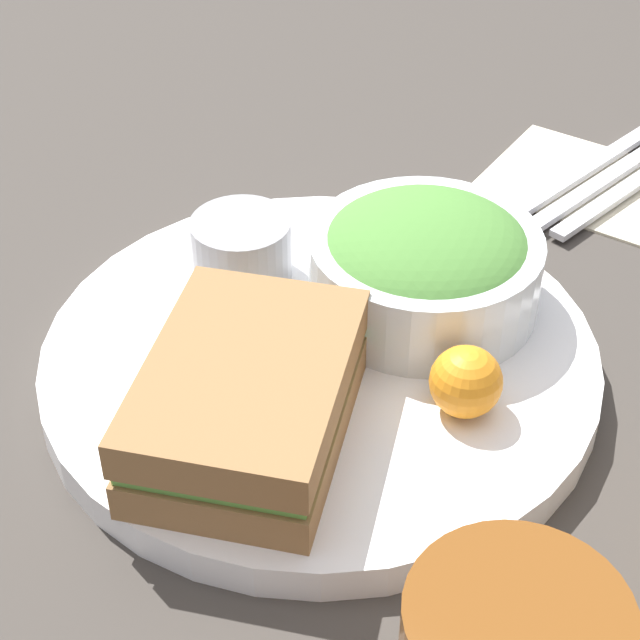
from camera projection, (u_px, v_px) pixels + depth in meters
name	position (u px, v px, depth m)	size (l,w,h in m)	color
ground_plane	(320.00, 374.00, 0.63)	(4.00, 4.00, 0.00)	#3D3833
plate	(320.00, 361.00, 0.62)	(0.32, 0.32, 0.02)	white
sandwich	(248.00, 399.00, 0.55)	(0.17, 0.14, 0.05)	olive
salad_bowl	(425.00, 263.00, 0.63)	(0.14, 0.14, 0.06)	white
dressing_cup	(242.00, 249.00, 0.66)	(0.06, 0.06, 0.04)	#99999E
orange_wedge	(469.00, 378.00, 0.57)	(0.04, 0.04, 0.04)	orange
napkin	(602.00, 186.00, 0.79)	(0.11, 0.16, 0.00)	beige
fork	(582.00, 172.00, 0.79)	(0.18, 0.01, 0.01)	silver
knife	(603.00, 181.00, 0.78)	(0.19, 0.01, 0.01)	silver
spoon	(624.00, 190.00, 0.77)	(0.17, 0.01, 0.01)	silver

